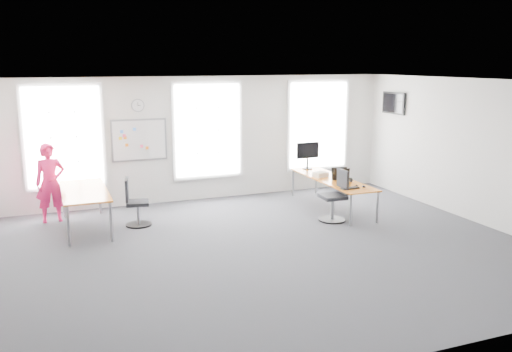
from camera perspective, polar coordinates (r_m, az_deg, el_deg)
name	(u,v)px	position (r m, az deg, el deg)	size (l,w,h in m)	color
floor	(255,251)	(9.84, -0.07, -7.85)	(10.00, 10.00, 0.00)	#28282D
ceiling	(255,82)	(9.26, -0.08, 9.89)	(10.00, 10.00, 0.00)	white
wall_back	(195,139)	(13.19, -6.40, 3.89)	(10.00, 10.00, 0.00)	silver
wall_front	(391,236)	(6.00, 13.98, -6.20)	(10.00, 10.00, 0.00)	silver
wall_right	(480,152)	(12.15, 22.50, 2.36)	(10.00, 10.00, 0.00)	silver
window_left	(64,137)	(12.71, -19.59, 3.88)	(1.60, 0.06, 2.20)	silver
window_mid	(208,130)	(13.22, -5.13, 4.81)	(1.60, 0.06, 2.20)	silver
window_right	(318,125)	(14.34, 6.51, 5.34)	(1.60, 0.06, 2.20)	silver
desk_right	(332,180)	(12.56, 7.99, -0.46)	(0.77, 2.89, 0.70)	orange
desk_left	(84,193)	(11.45, -17.61, -1.74)	(0.88, 2.20, 0.80)	orange
chair_right	(335,198)	(11.65, 8.36, -2.36)	(0.59, 0.59, 1.10)	black
chair_left	(135,205)	(11.45, -12.63, -2.99)	(0.53, 0.53, 1.00)	black
person	(50,183)	(12.16, -20.83, -0.68)	(0.61, 0.40, 1.68)	#DA1856
whiteboard	(139,140)	(12.88, -12.19, 3.72)	(1.20, 0.03, 0.90)	silver
wall_clock	(138,105)	(12.79, -12.35, 7.27)	(0.30, 0.30, 0.04)	gray
tv	(394,103)	(14.33, 14.29, 7.45)	(0.06, 0.90, 0.55)	black
keyboard	(350,188)	(11.60, 9.88, -1.28)	(0.40, 0.14, 0.02)	black
mouse	(364,187)	(11.76, 11.28, -1.10)	(0.07, 0.11, 0.04)	black
lens_cap	(357,185)	(11.91, 10.56, -0.98)	(0.07, 0.07, 0.01)	black
headphones	(348,180)	(12.21, 9.69, -0.44)	(0.17, 0.09, 0.10)	black
laptop_sleeve	(340,174)	(12.37, 8.87, 0.21)	(0.37, 0.27, 0.29)	black
paper_stack	(321,174)	(12.70, 6.81, 0.17)	(0.31, 0.23, 0.11)	beige
monitor	(308,153)	(13.54, 5.47, 2.43)	(0.61, 0.25, 0.67)	black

